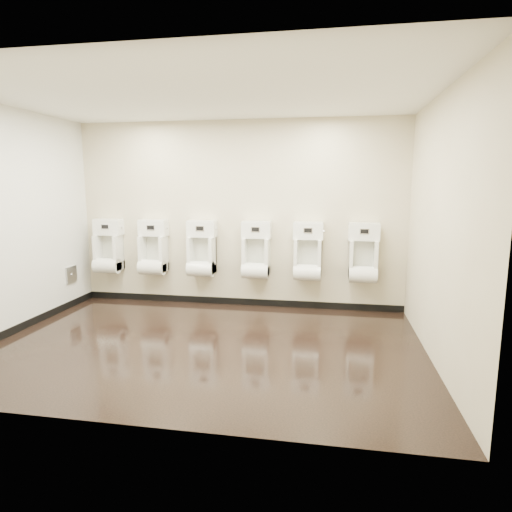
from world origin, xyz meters
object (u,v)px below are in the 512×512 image
(access_panel, at_px, (71,275))
(urinal_3, at_px, (256,254))
(urinal_1, at_px, (153,251))
(urinal_4, at_px, (308,256))
(urinal_0, at_px, (108,250))
(urinal_5, at_px, (363,257))
(urinal_2, at_px, (202,253))

(access_panel, xyz_separation_m, urinal_3, (2.80, 0.40, 0.33))
(urinal_1, distance_m, urinal_4, 2.40)
(access_panel, relative_size, urinal_0, 0.30)
(urinal_4, distance_m, urinal_5, 0.79)
(urinal_3, height_order, urinal_5, same)
(urinal_3, bearing_deg, urinal_1, 180.00)
(access_panel, distance_m, urinal_3, 2.84)
(urinal_1, bearing_deg, urinal_0, 180.00)
(urinal_0, relative_size, urinal_5, 1.00)
(access_panel, bearing_deg, urinal_1, 18.99)
(urinal_3, bearing_deg, urinal_5, 0.00)
(urinal_0, distance_m, urinal_1, 0.76)
(urinal_1, bearing_deg, urinal_4, 0.00)
(urinal_0, bearing_deg, urinal_5, 0.00)
(access_panel, relative_size, urinal_1, 0.30)
(urinal_1, bearing_deg, access_panel, -161.01)
(urinal_3, height_order, urinal_4, same)
(urinal_0, xyz_separation_m, urinal_2, (1.54, 0.00, 0.00))
(urinal_0, bearing_deg, urinal_1, 0.00)
(access_panel, height_order, urinal_2, urinal_2)
(urinal_3, bearing_deg, urinal_2, 180.00)
(urinal_0, distance_m, urinal_2, 1.54)
(urinal_0, bearing_deg, urinal_3, 0.00)
(urinal_0, distance_m, urinal_5, 3.94)
(urinal_3, bearing_deg, urinal_0, 180.00)
(access_panel, xyz_separation_m, urinal_2, (1.95, 0.40, 0.33))
(urinal_3, relative_size, urinal_4, 1.00)
(urinal_0, height_order, urinal_5, same)
(urinal_2, bearing_deg, access_panel, -168.37)
(urinal_0, distance_m, urinal_4, 3.15)
(urinal_4, bearing_deg, urinal_3, 180.00)
(urinal_5, bearing_deg, urinal_1, 180.00)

